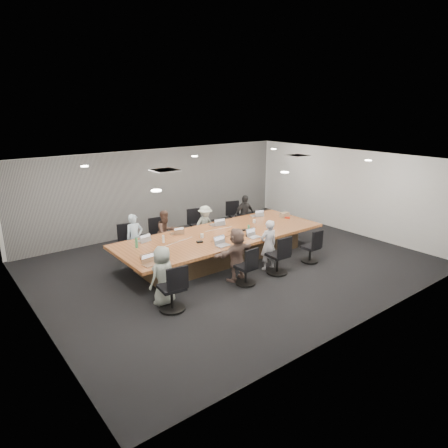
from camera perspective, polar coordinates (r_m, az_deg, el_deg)
floor at (r=11.04m, az=1.28°, el=-5.70°), size 10.00×8.00×0.00m
ceiling at (r=10.31m, az=1.38°, el=8.85°), size 10.00×8.00×0.00m
wall_back at (r=13.84m, az=-9.20°, el=4.78°), size 10.00×0.00×2.80m
wall_front at (r=8.05m, az=19.63°, el=-4.74°), size 10.00×0.00×2.80m
wall_left at (r=8.53m, az=-25.86°, el=-4.28°), size 0.00×8.00×2.80m
wall_right at (r=14.20m, az=17.26°, el=4.54°), size 0.00×8.00×2.80m
curtain at (r=13.77m, az=-9.04°, el=4.73°), size 9.80×0.04×2.80m
conference_table at (r=11.26m, az=-0.31°, el=-3.05°), size 6.00×2.20×0.74m
chair_0 at (r=11.70m, az=-13.29°, el=-2.95°), size 0.60×0.60×0.72m
chair_1 at (r=12.10m, az=-9.09°, el=-2.00°), size 0.58×0.58×0.74m
chair_2 at (r=12.78m, az=-3.58°, el=-0.57°), size 0.68×0.68×0.84m
chair_3 at (r=13.70m, az=1.97°, el=0.71°), size 0.74×0.74×0.87m
chair_4 at (r=8.59m, az=-7.49°, el=-9.47°), size 0.65×0.65×0.88m
chair_5 at (r=9.71m, az=3.13°, el=-6.55°), size 0.53×0.53×0.76m
chair_6 at (r=10.38m, az=7.66°, el=-4.85°), size 0.60×0.60×0.84m
chair_7 at (r=11.29m, az=12.22°, el=-3.61°), size 0.49×0.49×0.72m
person_0 at (r=11.30m, az=-12.64°, el=-1.96°), size 0.51×0.35×1.34m
laptop_0 at (r=10.80m, az=-11.41°, el=-2.31°), size 0.36×0.27×0.02m
person_1 at (r=11.73m, az=-8.32°, el=-1.16°), size 0.70×0.59×1.29m
laptop_1 at (r=11.24m, az=-6.95°, el=-1.34°), size 0.33×0.27×0.02m
person_2 at (r=12.45m, az=-2.69°, el=-0.12°), size 0.80×0.48×1.22m
laptop_2 at (r=11.98m, az=-1.19°, el=-0.08°), size 0.39×0.30×0.02m
person_3 at (r=13.38m, az=2.93°, el=1.34°), size 0.80×0.38×1.34m
laptop_3 at (r=12.96m, az=4.52°, el=1.18°), size 0.35×0.28×0.02m
person_4 at (r=8.78m, az=-8.72°, el=-7.30°), size 0.73×0.57×1.33m
laptop_4 at (r=9.19m, az=-10.43°, el=-5.69°), size 0.38×0.28×0.02m
person_5 at (r=9.84m, az=1.82°, el=-4.34°), size 1.29×0.52×1.35m
laptop_5 at (r=10.22m, az=-0.14°, el=-3.07°), size 0.37×0.26×0.02m
person_6 at (r=10.52m, az=6.36°, el=-3.00°), size 0.54×0.40×1.36m
laptop_6 at (r=10.88m, az=4.36°, el=-1.89°), size 0.32×0.22×0.02m
bottle_green_left at (r=10.28m, az=-12.40°, el=-2.64°), size 0.08×0.08×0.26m
bottle_green_right at (r=11.18m, az=3.53°, el=-0.74°), size 0.08×0.08×0.24m
bottle_clear at (r=10.53m, az=-8.67°, el=-2.13°), size 0.08×0.08×0.21m
cup_white_far at (r=10.83m, az=-3.16°, el=-1.69°), size 0.11×0.11×0.11m
cup_white_near at (r=12.20m, az=4.33°, el=0.40°), size 0.10×0.10×0.11m
mug_brown at (r=9.52m, az=-11.68°, el=-4.67°), size 0.11×0.11×0.11m
mic_left at (r=10.48m, az=-3.50°, el=-2.55°), size 0.18×0.14×0.03m
mic_right at (r=11.46m, az=2.87°, el=-0.85°), size 0.16×0.11×0.03m
stapler at (r=10.97m, az=3.48°, el=-1.57°), size 0.18×0.07×0.07m
canvas_bag at (r=12.95m, az=8.63°, el=1.32°), size 0.28×0.17×0.15m
snack_packet at (r=12.85m, az=9.05°, el=0.91°), size 0.19×0.19×0.04m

